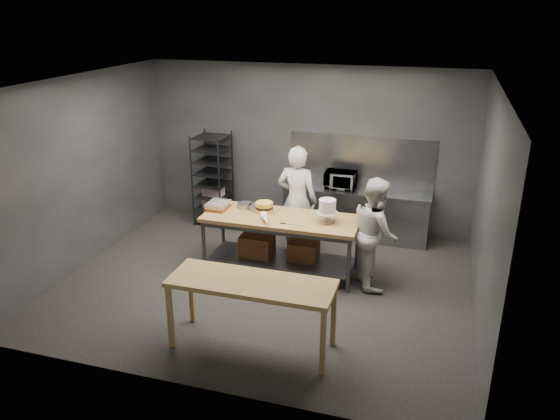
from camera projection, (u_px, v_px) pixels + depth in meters
name	position (u px, v px, depth m)	size (l,w,h in m)	color
ground	(265.00, 283.00, 8.29)	(6.00, 6.00, 0.00)	black
back_wall	(307.00, 148.00, 9.99)	(6.00, 0.04, 3.00)	#4C4F54
work_table	(279.00, 237.00, 8.51)	(2.40, 0.90, 0.92)	olive
near_counter	(252.00, 288.00, 6.50)	(2.00, 0.70, 0.90)	olive
back_counter	(356.00, 213.00, 9.81)	(2.60, 0.60, 0.90)	slate
splashback_panel	(361.00, 160.00, 9.76)	(2.60, 0.02, 0.90)	slate
speed_rack	(213.00, 180.00, 10.33)	(0.63, 0.67, 1.75)	black
chef_behind	(297.00, 200.00, 9.03)	(0.68, 0.44, 1.86)	silver
chef_right	(375.00, 232.00, 8.01)	(0.81, 0.63, 1.67)	beige
microwave	(340.00, 180.00, 9.68)	(0.54, 0.37, 0.30)	black
frosted_cake_stand	(327.00, 208.00, 8.07)	(0.34, 0.34, 0.36)	#BAB094
layer_cake	(264.00, 207.00, 8.53)	(0.27, 0.27, 0.16)	gold
cake_pans	(253.00, 207.00, 8.68)	(0.51, 0.30, 0.07)	gray
piping_bag	(266.00, 219.00, 8.10)	(0.12, 0.12, 0.38)	silver
offset_spatula	(289.00, 224.00, 8.07)	(0.36, 0.02, 0.02)	slate
pastry_clamshells	(218.00, 206.00, 8.67)	(0.31, 0.38, 0.11)	#A14F20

